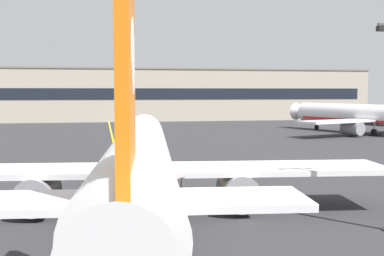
# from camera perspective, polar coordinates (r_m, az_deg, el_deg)

# --- Properties ---
(taxiway_centreline) EXTENTS (2.44, 179.99, 0.01)m
(taxiway_centreline) POSITION_cam_1_polar(r_m,az_deg,el_deg) (47.54, -8.06, -5.15)
(taxiway_centreline) COLOR yellow
(taxiway_centreline) RESTS_ON ground
(airliner_foreground) EXTENTS (32.33, 41.51, 11.65)m
(airliner_foreground) POSITION_cam_1_polar(r_m,az_deg,el_deg) (31.68, -6.00, -3.66)
(airliner_foreground) COLOR white
(airliner_foreground) RESTS_ON ground
(airliner_background) EXTENTS (31.45, 39.70, 11.53)m
(airliner_background) POSITION_cam_1_polar(r_m,az_deg,el_deg) (94.10, 20.13, 1.28)
(airliner_background) COLOR white
(airliner_background) RESTS_ON ground
(safety_cone_by_nose_gear) EXTENTS (0.44, 0.44, 0.55)m
(safety_cone_by_nose_gear) POSITION_cam_1_polar(r_m,az_deg,el_deg) (48.24, -6.80, -4.70)
(safety_cone_by_nose_gear) COLOR orange
(safety_cone_by_nose_gear) RESTS_ON ground
(terminal_building) EXTENTS (158.61, 12.40, 13.67)m
(terminal_building) POSITION_cam_1_polar(r_m,az_deg,el_deg) (132.81, -13.32, 3.71)
(terminal_building) COLOR #B2A893
(terminal_building) RESTS_ON ground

